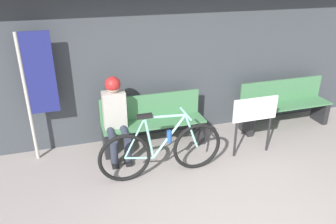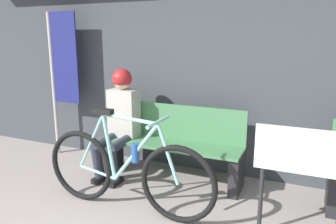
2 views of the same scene
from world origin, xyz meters
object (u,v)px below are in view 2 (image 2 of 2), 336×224
at_px(person_seated, 120,115).
at_px(banner_pole, 61,68).
at_px(signboard, 303,161).
at_px(park_bench_near, 171,146).
at_px(bicycle, 126,171).

relative_size(person_seated, banner_pole, 0.65).
bearing_deg(signboard, banner_pole, 164.55).
distance_m(park_bench_near, banner_pole, 1.85).
xyz_separation_m(banner_pole, signboard, (3.05, -0.84, -0.53)).
bearing_deg(park_bench_near, bicycle, -96.80).
bearing_deg(park_bench_near, person_seated, -170.02).
bearing_deg(person_seated, bicycle, -55.00).
distance_m(park_bench_near, person_seated, 0.69).
distance_m(banner_pole, signboard, 3.20).
bearing_deg(bicycle, park_bench_near, 83.20).
height_order(bicycle, banner_pole, banner_pole).
height_order(bicycle, signboard, bicycle).
bearing_deg(banner_pole, signboard, -15.45).
xyz_separation_m(park_bench_near, person_seated, (-0.61, -0.11, 0.32)).
bearing_deg(banner_pole, person_seated, -13.30).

